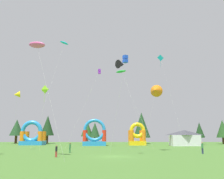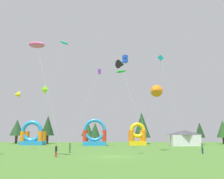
# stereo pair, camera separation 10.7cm
# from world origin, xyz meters

# --- Properties ---
(ground_plane) EXTENTS (120.00, 120.00, 0.00)m
(ground_plane) POSITION_xyz_m (0.00, 0.00, 0.00)
(ground_plane) COLOR #47752D
(kite_pink_parafoil) EXTENTS (6.45, 4.85, 15.44)m
(kite_pink_parafoil) POSITION_xyz_m (-10.24, -2.30, 14.66)
(kite_pink_parafoil) COLOR #EA599E
(kite_pink_parafoil) RESTS_ON ground_plane
(kite_lime_diamond) EXTENTS (1.41, 2.06, 11.46)m
(kite_lime_diamond) POSITION_xyz_m (-12.42, 10.72, 10.83)
(kite_lime_diamond) COLOR #8CD826
(kite_lime_diamond) RESTS_ON ground_plane
(kite_green_parafoil) EXTENTS (7.28, 3.70, 16.50)m
(kite_green_parafoil) POSITION_xyz_m (1.97, 17.42, 16.11)
(kite_green_parafoil) COLOR green
(kite_green_parafoil) RESTS_ON ground_plane
(kite_purple_box) EXTENTS (7.27, 1.22, 17.35)m
(kite_purple_box) POSITION_xyz_m (-2.82, 20.11, 16.75)
(kite_purple_box) COLOR purple
(kite_purple_box) RESTS_ON ground_plane
(kite_blue_box) EXTENTS (2.62, 3.80, 14.00)m
(kite_blue_box) POSITION_xyz_m (1.72, 0.04, 13.43)
(kite_blue_box) COLOR blue
(kite_blue_box) RESTS_ON ground_plane
(kite_cyan_parafoil) EXTENTS (6.14, 6.86, 25.48)m
(kite_cyan_parafoil) POSITION_xyz_m (-11.72, 24.06, 25.04)
(kite_cyan_parafoil) COLOR #19B7CC
(kite_cyan_parafoil) RESTS_ON ground_plane
(kite_orange_delta) EXTENTS (3.77, 2.69, 11.64)m
(kite_orange_delta) POSITION_xyz_m (7.61, 8.85, 10.49)
(kite_orange_delta) COLOR orange
(kite_orange_delta) RESTS_ON ground_plane
(kite_black_delta) EXTENTS (6.89, 8.47, 22.60)m
(kite_black_delta) POSITION_xyz_m (2.57, 29.79, 21.30)
(kite_black_delta) COLOR black
(kite_black_delta) RESTS_ON ground_plane
(kite_yellow_delta) EXTENTS (1.62, 3.18, 10.98)m
(kite_yellow_delta) POSITION_xyz_m (-17.97, 12.29, 10.27)
(kite_yellow_delta) COLOR yellow
(kite_yellow_delta) RESTS_ON ground_plane
(kite_teal_diamond) EXTENTS (4.87, 3.26, 22.11)m
(kite_teal_diamond) POSITION_xyz_m (12.16, 25.09, 21.35)
(kite_teal_diamond) COLOR #0C7F7A
(kite_teal_diamond) RESTS_ON ground_plane
(person_left_edge) EXTENTS (0.41, 0.41, 1.75)m
(person_left_edge) POSITION_xyz_m (13.52, 4.23, 1.04)
(person_left_edge) COLOR navy
(person_left_edge) RESTS_ON ground_plane
(person_far_side) EXTENTS (0.37, 0.37, 1.56)m
(person_far_side) POSITION_xyz_m (-6.77, 6.45, 0.93)
(person_far_side) COLOR #33723F
(person_far_side) RESTS_ON ground_plane
(person_near_camera) EXTENTS (0.27, 0.27, 1.55)m
(person_near_camera) POSITION_xyz_m (-7.36, -1.04, 0.92)
(person_near_camera) COLOR #B21E26
(person_near_camera) RESTS_ON ground_plane
(inflatable_red_slide) EXTENTS (6.11, 4.84, 6.58)m
(inflatable_red_slide) POSITION_xyz_m (-21.40, 34.49, 2.24)
(inflatable_red_slide) COLOR #268CD8
(inflatable_red_slide) RESTS_ON ground_plane
(inflatable_yellow_castle) EXTENTS (5.89, 3.52, 6.77)m
(inflatable_yellow_castle) POSITION_xyz_m (-4.29, 30.38, 2.36)
(inflatable_yellow_castle) COLOR #268CD8
(inflatable_yellow_castle) RESTS_ON ground_plane
(inflatable_blue_arch) EXTENTS (4.39, 4.78, 5.98)m
(inflatable_blue_arch) POSITION_xyz_m (6.90, 33.30, 2.13)
(inflatable_blue_arch) COLOR yellow
(inflatable_blue_arch) RESTS_ON ground_plane
(festival_tent) EXTENTS (6.98, 4.16, 3.92)m
(festival_tent) POSITION_xyz_m (18.53, 29.59, 1.96)
(festival_tent) COLOR silver
(festival_tent) RESTS_ON ground_plane
(tree_row_1) EXTENTS (4.25, 4.25, 7.54)m
(tree_row_1) POSITION_xyz_m (-30.07, 45.93, 4.94)
(tree_row_1) COLOR #4C331E
(tree_row_1) RESTS_ON ground_plane
(tree_row_2) EXTENTS (4.11, 4.11, 8.73)m
(tree_row_2) POSITION_xyz_m (-20.00, 44.81, 5.55)
(tree_row_2) COLOR #4C331E
(tree_row_2) RESTS_ON ground_plane
(tree_row_3) EXTENTS (3.90, 3.90, 7.07)m
(tree_row_3) POSITION_xyz_m (-7.60, 45.55, 4.59)
(tree_row_3) COLOR #4C331E
(tree_row_3) RESTS_ON ground_plane
(tree_row_4) EXTENTS (3.41, 3.41, 6.50)m
(tree_row_4) POSITION_xyz_m (-5.07, 44.76, 4.12)
(tree_row_4) COLOR #4C331E
(tree_row_4) RESTS_ON ground_plane
(tree_row_5) EXTENTS (5.25, 5.25, 9.68)m
(tree_row_5) POSITION_xyz_m (9.58, 43.92, 5.72)
(tree_row_5) COLOR #4C331E
(tree_row_5) RESTS_ON ground_plane
(tree_row_6) EXTENTS (2.93, 2.93, 6.39)m
(tree_row_6) POSITION_xyz_m (26.48, 40.58, 4.08)
(tree_row_6) COLOR #4C331E
(tree_row_6) RESTS_ON ground_plane
(tree_row_7) EXTENTS (3.82, 3.82, 7.12)m
(tree_row_7) POSITION_xyz_m (33.56, 40.76, 4.46)
(tree_row_7) COLOR #4C331E
(tree_row_7) RESTS_ON ground_plane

